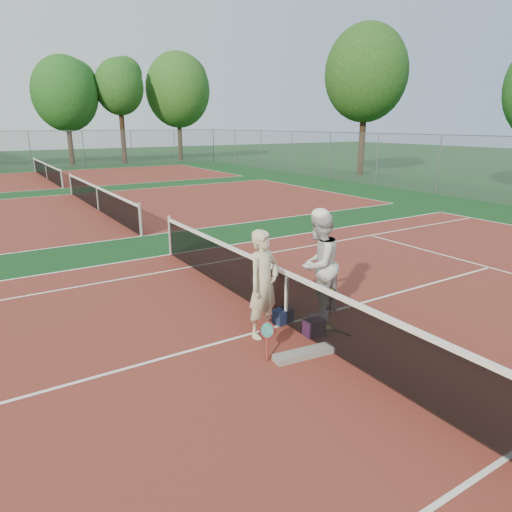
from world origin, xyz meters
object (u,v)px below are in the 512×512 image
Objects in this scene: water_bottle at (326,318)px; racket_spare at (326,328)px; player_a at (263,284)px; sports_bag_navy at (283,316)px; sports_bag_purple at (314,327)px; racket_black_held at (330,302)px; racket_red at (267,338)px; player_b at (318,264)px; net_main at (286,298)px.

racket_spare is at bearing -129.74° from water_bottle.
player_a reaches higher than water_bottle.
sports_bag_navy is 0.72m from sports_bag_purple.
sports_bag_navy is at bearing -49.96° from racket_black_held.
sports_bag_purple is at bearing -4.64° from racket_black_held.
player_a is at bearing -36.61° from racket_black_held.
racket_red reaches higher than sports_bag_purple.
sports_bag_navy is at bearing 103.25° from sports_bag_purple.
racket_red is 0.88× the size of racket_spare.
sports_bag_navy is (0.57, 0.22, -0.80)m from player_a.
player_b is at bearing -1.20° from sports_bag_navy.
racket_black_held reaches higher than sports_bag_navy.
player_a is 5.49× the size of sports_bag_navy.
player_b is 3.37× the size of racket_spare.
water_bottle is (1.48, 0.31, -0.11)m from racket_red.
net_main reaches higher than racket_black_held.
net_main is at bearing -4.68° from racket_spare.
racket_black_held is at bearing -39.11° from racket_red.
sports_bag_purple is at bearing -155.80° from water_bottle.
player_b is (1.36, 0.20, 0.07)m from player_a.
player_a is 3.15× the size of racket_spare.
player_a is at bearing -13.12° from player_b.
racket_black_held is at bearing -8.62° from net_main.
net_main is at bearing 103.70° from sports_bag_purple.
water_bottle reaches higher than racket_spare.
racket_red is 1.49× the size of sports_bag_purple.
sports_bag_purple reaches higher than racket_spare.
player_b is 5.87× the size of sports_bag_navy.
sports_bag_purple is (-0.63, -0.68, -0.86)m from player_b.
racket_red is at bearing 3.82° from player_b.
racket_spare is 0.25m from sports_bag_purple.
racket_spare is 0.84m from sports_bag_navy.
player_b is (0.78, 0.07, 0.49)m from net_main.
racket_black_held reaches higher than sports_bag_purple.
racket_red reaches higher than sports_bag_navy.
sports_bag_navy is at bearing 2.91° from player_a.
water_bottle is at bearing 24.20° from sports_bag_purple.
racket_red is 1.06m from sports_bag_purple.
player_a is (-0.58, -0.13, 0.42)m from net_main.
racket_black_held is at bearing -13.49° from sports_bag_navy.
racket_red is 1.31m from racket_spare.
sports_bag_purple is at bearing -76.30° from net_main.
net_main is 1.19m from racket_red.
net_main is 31.28× the size of sports_bag_purple.
net_main is 5.49× the size of player_b.
player_b is 6.66× the size of water_bottle.
net_main reaches higher than water_bottle.
water_bottle is (-0.20, -0.49, -0.85)m from player_b.
net_main is at bearing -18.14° from racket_red.
water_bottle is at bearing -75.64° from racket_spare.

